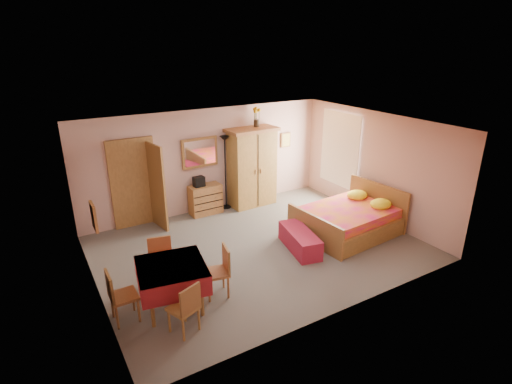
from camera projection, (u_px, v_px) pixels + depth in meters
floor at (259, 248)px, 8.50m from camera, size 6.50×6.50×0.00m
ceiling at (260, 127)px, 7.57m from camera, size 6.50×6.50×0.00m
wall_back at (208, 161)px, 10.05m from camera, size 6.50×0.10×2.60m
wall_front at (345, 240)px, 6.03m from camera, size 6.50×0.10×2.60m
wall_left at (89, 226)px, 6.48m from camera, size 0.10×5.00×2.60m
wall_right at (375, 166)px, 9.59m from camera, size 0.10×5.00×2.60m
doorway at (134, 184)px, 9.21m from camera, size 1.06×0.12×2.15m
window at (340, 149)px, 10.48m from camera, size 0.08×1.40×1.95m
picture_left at (94, 217)px, 5.87m from camera, size 0.04×0.32×0.42m
picture_back at (286, 140)px, 11.06m from camera, size 0.30×0.04×0.40m
chest_of_drawers at (205, 199)px, 10.06m from camera, size 0.81×0.41×0.75m
wall_mirror at (200, 153)px, 9.81m from camera, size 0.95×0.08×0.75m
stereo at (199, 182)px, 9.81m from camera, size 0.28×0.22×0.25m
floor_lamp at (225, 173)px, 10.21m from camera, size 0.26×0.26×1.92m
wardrobe at (252, 167)px, 10.41m from camera, size 1.35×0.74×2.07m
sunflower_vase at (256, 117)px, 10.12m from camera, size 0.21×0.21×0.50m
bed at (347, 213)px, 8.98m from camera, size 2.27×1.85×0.99m
bench at (300, 240)px, 8.36m from camera, size 0.72×1.33×0.42m
dining_table at (173, 286)px, 6.48m from camera, size 1.23×1.23×0.78m
chair_south at (183, 307)px, 5.92m from camera, size 0.50×0.50×0.85m
chair_north at (162, 265)px, 6.99m from camera, size 0.49×0.49×0.90m
chair_west at (124, 296)px, 6.16m from camera, size 0.41×0.41×0.89m
chair_east at (216, 272)px, 6.77m from camera, size 0.48×0.48×0.89m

